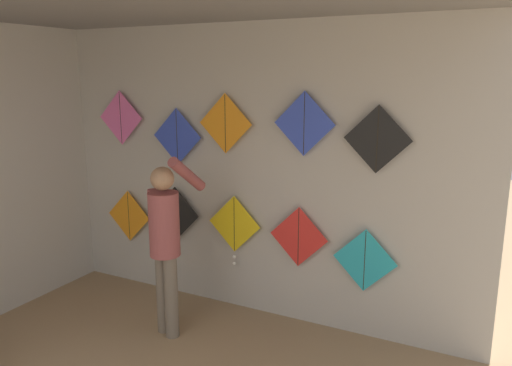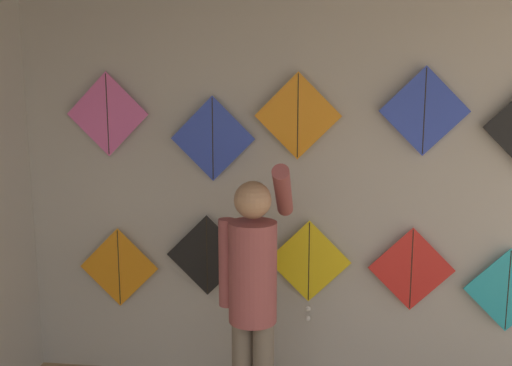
% 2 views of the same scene
% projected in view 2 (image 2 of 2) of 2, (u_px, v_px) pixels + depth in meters
% --- Properties ---
extents(back_panel, '(4.75, 0.06, 2.80)m').
position_uv_depth(back_panel, '(309.00, 185.00, 3.87)').
color(back_panel, '#BCB7AD').
rests_on(back_panel, ground).
extents(shopkeeper, '(0.40, 0.52, 1.66)m').
position_uv_depth(shopkeeper, '(253.00, 290.00, 3.19)').
color(shopkeeper, '#726656').
rests_on(shopkeeper, ground).
extents(kite_0, '(0.57, 0.01, 0.57)m').
position_uv_depth(kite_0, '(119.00, 267.00, 4.04)').
color(kite_0, orange).
extents(kite_1, '(0.57, 0.01, 0.57)m').
position_uv_depth(kite_1, '(207.00, 255.00, 3.94)').
color(kite_1, black).
extents(kite_2, '(0.57, 0.04, 0.71)m').
position_uv_depth(kite_2, '(309.00, 265.00, 3.87)').
color(kite_2, yellow).
extents(kite_3, '(0.57, 0.01, 0.57)m').
position_uv_depth(kite_3, '(411.00, 269.00, 3.79)').
color(kite_3, red).
extents(kite_4, '(0.57, 0.01, 0.57)m').
position_uv_depth(kite_4, '(508.00, 290.00, 3.74)').
color(kite_4, '#28B2C6').
extents(kite_5, '(0.57, 0.01, 0.57)m').
position_uv_depth(kite_5, '(107.00, 114.00, 3.85)').
color(kite_5, pink).
extents(kite_6, '(0.57, 0.01, 0.57)m').
position_uv_depth(kite_6, '(213.00, 139.00, 3.80)').
color(kite_6, blue).
extents(kite_7, '(0.57, 0.01, 0.57)m').
position_uv_depth(kite_7, '(298.00, 116.00, 3.71)').
color(kite_7, orange).
extents(kite_8, '(0.57, 0.01, 0.57)m').
position_uv_depth(kite_8, '(424.00, 111.00, 3.61)').
color(kite_8, blue).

